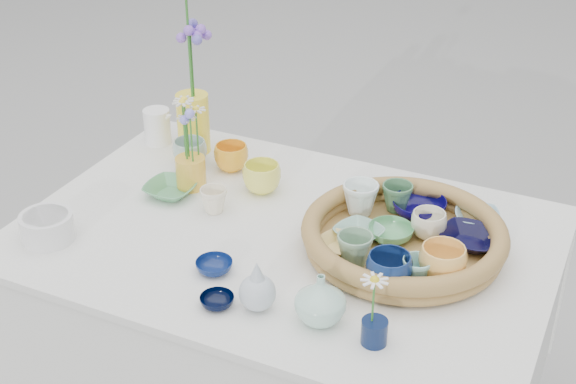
% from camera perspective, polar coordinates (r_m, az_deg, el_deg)
% --- Properties ---
extents(wicker_tray, '(0.47, 0.47, 0.08)m').
position_cam_1_polar(wicker_tray, '(1.86, 8.24, -3.19)').
color(wicker_tray, olive).
rests_on(wicker_tray, display_table).
extents(tray_ceramic_0, '(0.14, 0.14, 0.04)m').
position_cam_1_polar(tray_ceramic_0, '(1.98, 9.30, -1.11)').
color(tray_ceramic_0, '#090447').
rests_on(tray_ceramic_0, wicker_tray).
extents(tray_ceramic_1, '(0.14, 0.14, 0.03)m').
position_cam_1_polar(tray_ceramic_1, '(1.89, 12.75, -3.28)').
color(tray_ceramic_1, black).
rests_on(tray_ceramic_1, wicker_tray).
extents(tray_ceramic_2, '(0.11, 0.11, 0.08)m').
position_cam_1_polar(tray_ceramic_2, '(1.75, 10.92, -4.99)').
color(tray_ceramic_2, '#FFBC5B').
rests_on(tray_ceramic_2, wicker_tray).
extents(tray_ceramic_3, '(0.13, 0.13, 0.03)m').
position_cam_1_polar(tray_ceramic_3, '(1.88, 7.30, -2.92)').
color(tray_ceramic_3, '#59A669').
rests_on(tray_ceramic_3, wicker_tray).
extents(tray_ceramic_4, '(0.11, 0.11, 0.08)m').
position_cam_1_polar(tray_ceramic_4, '(1.77, 4.77, -4.11)').
color(tray_ceramic_4, gray).
rests_on(tray_ceramic_4, wicker_tray).
extents(tray_ceramic_5, '(0.14, 0.14, 0.03)m').
position_cam_1_polar(tray_ceramic_5, '(1.88, 5.05, -2.93)').
color(tray_ceramic_5, '#89BAA9').
rests_on(tray_ceramic_5, wicker_tray).
extents(tray_ceramic_6, '(0.12, 0.12, 0.08)m').
position_cam_1_polar(tray_ceramic_6, '(1.96, 5.17, -0.49)').
color(tray_ceramic_6, white).
rests_on(tray_ceramic_6, wicker_tray).
extents(tray_ceramic_7, '(0.09, 0.09, 0.07)m').
position_cam_1_polar(tray_ceramic_7, '(1.89, 9.96, -2.30)').
color(tray_ceramic_7, '#EDE8CE').
rests_on(tray_ceramic_7, wicker_tray).
extents(tray_ceramic_8, '(0.13, 0.13, 0.03)m').
position_cam_1_polar(tray_ceramic_8, '(1.98, 13.28, -1.75)').
color(tray_ceramic_8, '#92C4D9').
rests_on(tray_ceramic_8, wicker_tray).
extents(tray_ceramic_9, '(0.10, 0.10, 0.08)m').
position_cam_1_polar(tray_ceramic_9, '(1.71, 7.19, -5.59)').
color(tray_ceramic_9, navy).
rests_on(tray_ceramic_9, wicker_tray).
extents(tray_ceramic_10, '(0.12, 0.12, 0.02)m').
position_cam_1_polar(tray_ceramic_10, '(1.83, 3.59, -3.79)').
color(tray_ceramic_10, '#E2BD68').
rests_on(tray_ceramic_10, wicker_tray).
extents(tray_ceramic_11, '(0.07, 0.07, 0.06)m').
position_cam_1_polar(tray_ceramic_11, '(1.74, 9.15, -5.56)').
color(tray_ceramic_11, '#91DAD2').
rests_on(tray_ceramic_11, wicker_tray).
extents(tray_ceramic_12, '(0.10, 0.10, 0.07)m').
position_cam_1_polar(tray_ceramic_12, '(1.98, 7.76, -0.38)').
color(tray_ceramic_12, '#43734D').
rests_on(tray_ceramic_12, wicker_tray).
extents(loose_ceramic_0, '(0.10, 0.10, 0.07)m').
position_cam_1_polar(loose_ceramic_0, '(2.20, -4.06, 2.48)').
color(loose_ceramic_0, orange).
rests_on(loose_ceramic_0, display_table).
extents(loose_ceramic_1, '(0.11, 0.11, 0.08)m').
position_cam_1_polar(loose_ceramic_1, '(2.08, -1.88, 1.02)').
color(loose_ceramic_1, '#EEEC56').
rests_on(loose_ceramic_1, display_table).
extents(loose_ceramic_2, '(0.13, 0.13, 0.03)m').
position_cam_1_polar(loose_ceramic_2, '(2.10, -8.36, 0.16)').
color(loose_ceramic_2, '#539C66').
rests_on(loose_ceramic_2, display_table).
extents(loose_ceramic_3, '(0.07, 0.07, 0.06)m').
position_cam_1_polar(loose_ceramic_3, '(2.00, -5.29, -0.59)').
color(loose_ceramic_3, '#F3E7C7').
rests_on(loose_ceramic_3, display_table).
extents(loose_ceramic_4, '(0.11, 0.11, 0.03)m').
position_cam_1_polar(loose_ceramic_4, '(1.80, -5.27, -5.29)').
color(loose_ceramic_4, '#0A1C52').
rests_on(loose_ceramic_4, display_table).
extents(loose_ceramic_5, '(0.11, 0.11, 0.07)m').
position_cam_1_polar(loose_ceramic_5, '(2.23, -6.99, 2.78)').
color(loose_ceramic_5, '#9CBBAF').
rests_on(loose_ceramic_5, display_table).
extents(loose_ceramic_6, '(0.09, 0.09, 0.02)m').
position_cam_1_polar(loose_ceramic_6, '(1.70, -5.07, -7.74)').
color(loose_ceramic_6, black).
rests_on(loose_ceramic_6, display_table).
extents(fluted_bowl, '(0.13, 0.13, 0.07)m').
position_cam_1_polar(fluted_bowl, '(1.97, -16.75, -2.40)').
color(fluted_bowl, white).
rests_on(fluted_bowl, display_table).
extents(bud_vase_paleblue, '(0.08, 0.08, 0.12)m').
position_cam_1_polar(bud_vase_paleblue, '(1.66, -2.20, -6.59)').
color(bud_vase_paleblue, '#B3BFC9').
rests_on(bud_vase_paleblue, display_table).
extents(bud_vase_seafoam, '(0.12, 0.12, 0.11)m').
position_cam_1_polar(bud_vase_seafoam, '(1.63, 2.32, -7.59)').
color(bud_vase_seafoam, '#A9D9C5').
rests_on(bud_vase_seafoam, display_table).
extents(bud_vase_cobalt, '(0.06, 0.06, 0.05)m').
position_cam_1_polar(bud_vase_cobalt, '(1.60, 6.16, -9.85)').
color(bud_vase_cobalt, '#0C193D').
rests_on(bud_vase_cobalt, display_table).
extents(single_daisy, '(0.06, 0.06, 0.12)m').
position_cam_1_polar(single_daisy, '(1.55, 6.08, -7.70)').
color(single_daisy, white).
rests_on(single_daisy, bud_vase_cobalt).
extents(tall_vase_yellow, '(0.11, 0.11, 0.17)m').
position_cam_1_polar(tall_vase_yellow, '(2.29, -6.75, 4.90)').
color(tall_vase_yellow, yellow).
rests_on(tall_vase_yellow, display_table).
extents(gerbera, '(0.14, 0.14, 0.34)m').
position_cam_1_polar(gerbera, '(2.18, -7.07, 10.53)').
color(gerbera, orange).
rests_on(gerbera, tall_vase_yellow).
extents(hydrangea, '(0.08, 0.08, 0.25)m').
position_cam_1_polar(hydrangea, '(2.21, -6.84, 8.90)').
color(hydrangea, '#6157BD').
rests_on(hydrangea, tall_vase_yellow).
extents(white_pitcher, '(0.12, 0.10, 0.10)m').
position_cam_1_polar(white_pitcher, '(2.36, -9.28, 4.63)').
color(white_pitcher, white).
rests_on(white_pitcher, display_table).
extents(daisy_cup, '(0.09, 0.09, 0.08)m').
position_cam_1_polar(daisy_cup, '(2.12, -6.92, 1.39)').
color(daisy_cup, gold).
rests_on(daisy_cup, display_table).
extents(daisy_posy, '(0.10, 0.10, 0.16)m').
position_cam_1_polar(daisy_posy, '(2.07, -7.06, 4.44)').
color(daisy_posy, silver).
rests_on(daisy_posy, daisy_cup).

